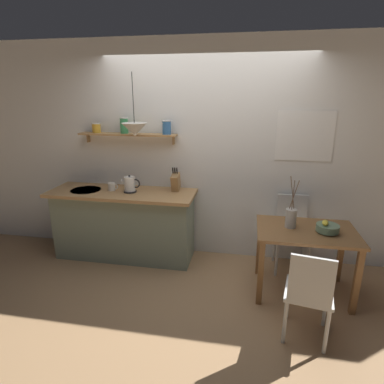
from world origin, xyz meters
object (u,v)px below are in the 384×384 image
(dining_chair_far, at_px, (291,229))
(fruit_bowl, at_px, (327,228))
(electric_kettle, at_px, (130,185))
(knife_block, at_px, (176,182))
(pendant_lamp, at_px, (135,129))
(dining_chair_near, at_px, (309,292))
(dining_table, at_px, (305,240))
(twig_vase, at_px, (291,218))
(coffee_mug_by_sink, at_px, (112,187))

(dining_chair_far, bearing_deg, fruit_bowl, -65.57)
(electric_kettle, distance_m, knife_block, 0.56)
(electric_kettle, xyz_separation_m, pendant_lamp, (0.11, -0.04, 0.68))
(dining_chair_near, distance_m, knife_block, 2.00)
(fruit_bowl, bearing_deg, electric_kettle, 168.88)
(dining_chair_far, distance_m, fruit_bowl, 0.68)
(dining_table, xyz_separation_m, pendant_lamp, (-1.93, 0.36, 1.06))
(dining_table, bearing_deg, twig_vase, 167.41)
(electric_kettle, relative_size, coffee_mug_by_sink, 1.88)
(dining_chair_near, height_order, knife_block, knife_block)
(twig_vase, bearing_deg, dining_chair_far, 79.79)
(coffee_mug_by_sink, bearing_deg, twig_vase, -10.39)
(dining_chair_far, relative_size, pendant_lamp, 1.29)
(fruit_bowl, relative_size, electric_kettle, 0.93)
(electric_kettle, height_order, pendant_lamp, pendant_lamp)
(dining_table, relative_size, dining_chair_far, 1.11)
(dining_chair_far, distance_m, coffee_mug_by_sink, 2.27)
(fruit_bowl, xyz_separation_m, twig_vase, (-0.35, 0.07, 0.05))
(dining_chair_near, bearing_deg, pendant_lamp, 149.40)
(twig_vase, height_order, pendant_lamp, pendant_lamp)
(dining_chair_far, bearing_deg, dining_chair_near, -89.90)
(dining_table, xyz_separation_m, dining_chair_near, (-0.07, -0.74, -0.13))
(dining_table, distance_m, coffee_mug_by_sink, 2.36)
(coffee_mug_by_sink, bearing_deg, dining_table, -10.55)
(knife_block, bearing_deg, dining_chair_near, -41.98)
(dining_chair_far, xyz_separation_m, coffee_mug_by_sink, (-2.22, -0.10, 0.44))
(pendant_lamp, bearing_deg, fruit_bowl, -10.72)
(knife_block, bearing_deg, twig_vase, -21.06)
(dining_chair_near, xyz_separation_m, dining_chair_far, (-0.00, 1.27, 0.02))
(dining_table, relative_size, dining_chair_near, 1.16)
(fruit_bowl, height_order, coffee_mug_by_sink, coffee_mug_by_sink)
(twig_vase, distance_m, coffee_mug_by_sink, 2.17)
(dining_chair_far, distance_m, electric_kettle, 2.03)
(knife_block, height_order, pendant_lamp, pendant_lamp)
(dining_chair_near, bearing_deg, twig_vase, 96.76)
(dining_table, xyz_separation_m, electric_kettle, (-2.04, 0.40, 0.38))
(twig_vase, xyz_separation_m, knife_block, (-1.34, 0.52, 0.18))
(dining_chair_near, bearing_deg, knife_block, 138.02)
(fruit_bowl, distance_m, pendant_lamp, 2.33)
(electric_kettle, distance_m, coffee_mug_by_sink, 0.26)
(dining_table, relative_size, fruit_bowl, 4.49)
(dining_table, relative_size, electric_kettle, 4.18)
(knife_block, bearing_deg, dining_table, -20.19)
(dining_table, distance_m, twig_vase, 0.28)
(electric_kettle, xyz_separation_m, coffee_mug_by_sink, (-0.25, 0.02, -0.05))
(dining_chair_near, xyz_separation_m, coffee_mug_by_sink, (-2.22, 1.16, 0.46))
(knife_block, xyz_separation_m, coffee_mug_by_sink, (-0.79, -0.12, -0.07))
(knife_block, height_order, coffee_mug_by_sink, knife_block)
(fruit_bowl, distance_m, coffee_mug_by_sink, 2.53)
(pendant_lamp, bearing_deg, twig_vase, -10.53)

